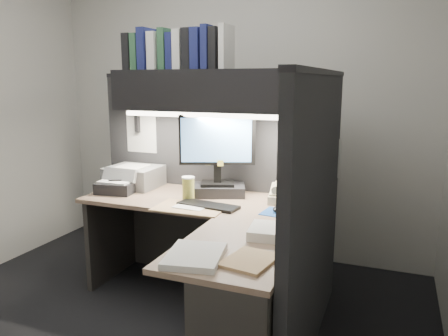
{
  "coord_description": "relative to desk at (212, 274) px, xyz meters",
  "views": [
    {
      "loc": [
        1.38,
        -2.22,
        1.57
      ],
      "look_at": [
        0.3,
        0.51,
        0.98
      ],
      "focal_mm": 35.0,
      "sensor_mm": 36.0,
      "label": 1
    }
  ],
  "objects": [
    {
      "name": "floor",
      "position": [
        -0.43,
        0.0,
        -0.44
      ],
      "size": [
        3.5,
        3.5,
        0.0
      ],
      "primitive_type": "plane",
      "color": "black",
      "rests_on": "ground"
    },
    {
      "name": "wall_back",
      "position": [
        -0.43,
        1.5,
        0.91
      ],
      "size": [
        3.5,
        0.04,
        2.7
      ],
      "primitive_type": "cube",
      "color": "beige",
      "rests_on": "floor"
    },
    {
      "name": "partition_back",
      "position": [
        -0.4,
        0.93,
        0.36
      ],
      "size": [
        1.9,
        0.06,
        1.6
      ],
      "primitive_type": "cube",
      "color": "black",
      "rests_on": "floor"
    },
    {
      "name": "partition_right",
      "position": [
        0.55,
        0.18,
        0.36
      ],
      "size": [
        0.06,
        1.5,
        1.6
      ],
      "primitive_type": "cube",
      "color": "black",
      "rests_on": "floor"
    },
    {
      "name": "desk",
      "position": [
        0.0,
        0.0,
        0.0
      ],
      "size": [
        1.7,
        1.53,
        0.73
      ],
      "color": "#90715C",
      "rests_on": "floor"
    },
    {
      "name": "overhead_shelf",
      "position": [
        -0.3,
        0.75,
        1.06
      ],
      "size": [
        1.55,
        0.34,
        0.3
      ],
      "primitive_type": "cube",
      "color": "black",
      "rests_on": "partition_back"
    },
    {
      "name": "task_light_tube",
      "position": [
        -0.3,
        0.61,
        0.89
      ],
      "size": [
        1.32,
        0.04,
        0.04
      ],
      "primitive_type": "cylinder",
      "rotation": [
        0.0,
        1.57,
        0.0
      ],
      "color": "white",
      "rests_on": "overhead_shelf"
    },
    {
      "name": "monitor",
      "position": [
        -0.26,
        0.7,
        0.52
      ],
      "size": [
        0.53,
        0.37,
        0.6
      ],
      "rotation": [
        0.0,
        0.0,
        0.37
      ],
      "color": "black",
      "rests_on": "desk"
    },
    {
      "name": "keyboard",
      "position": [
        -0.2,
        0.39,
        0.3
      ],
      "size": [
        0.44,
        0.2,
        0.02
      ],
      "primitive_type": "cube",
      "rotation": [
        0.0,
        0.0,
        -0.13
      ],
      "color": "black",
      "rests_on": "desk"
    },
    {
      "name": "mousepad",
      "position": [
        0.29,
        0.44,
        0.29
      ],
      "size": [
        0.24,
        0.22,
        0.0
      ],
      "primitive_type": "cube",
      "rotation": [
        0.0,
        0.0,
        -0.1
      ],
      "color": "#1B4A99",
      "rests_on": "desk"
    },
    {
      "name": "mouse",
      "position": [
        0.27,
        0.45,
        0.31
      ],
      "size": [
        0.07,
        0.1,
        0.04
      ],
      "primitive_type": "ellipsoid",
      "rotation": [
        0.0,
        0.0,
        0.08
      ],
      "color": "black",
      "rests_on": "mousepad"
    },
    {
      "name": "telephone",
      "position": [
        0.26,
        0.72,
        0.33
      ],
      "size": [
        0.27,
        0.28,
        0.1
      ],
      "primitive_type": "cube",
      "rotation": [
        0.0,
        0.0,
        0.15
      ],
      "color": "#B7AF8D",
      "rests_on": "desk"
    },
    {
      "name": "coffee_cup",
      "position": [
        -0.4,
        0.5,
        0.37
      ],
      "size": [
        0.09,
        0.09,
        0.16
      ],
      "primitive_type": "cylinder",
      "rotation": [
        0.0,
        0.0,
        -0.09
      ],
      "color": "#B0A546",
      "rests_on": "desk"
    },
    {
      "name": "printer",
      "position": [
        -0.99,
        0.71,
        0.37
      ],
      "size": [
        0.4,
        0.34,
        0.16
      ],
      "primitive_type": "cube",
      "rotation": [
        0.0,
        0.0,
        -0.0
      ],
      "color": "gray",
      "rests_on": "desk"
    },
    {
      "name": "notebook_stack",
      "position": [
        -1.0,
        0.49,
        0.33
      ],
      "size": [
        0.31,
        0.27,
        0.08
      ],
      "primitive_type": "cube",
      "rotation": [
        0.0,
        0.0,
        0.15
      ],
      "color": "black",
      "rests_on": "desk"
    },
    {
      "name": "open_folder",
      "position": [
        -0.3,
        0.32,
        0.29
      ],
      "size": [
        0.48,
        0.32,
        0.01
      ],
      "primitive_type": "cube",
      "rotation": [
        0.0,
        0.0,
        0.03
      ],
      "color": "tan",
      "rests_on": "desk"
    },
    {
      "name": "paper_stack_a",
      "position": [
        0.38,
        0.0,
        0.31
      ],
      "size": [
        0.31,
        0.27,
        0.05
      ],
      "primitive_type": "cube",
      "rotation": [
        0.0,
        0.0,
        0.13
      ],
      "color": "white",
      "rests_on": "desk"
    },
    {
      "name": "paper_stack_b",
      "position": [
        0.1,
        -0.44,
        0.3
      ],
      "size": [
        0.31,
        0.37,
        0.03
      ],
      "primitive_type": "cube",
      "rotation": [
        0.0,
        0.0,
        0.19
      ],
      "color": "white",
      "rests_on": "desk"
    },
    {
      "name": "manila_stack",
      "position": [
        0.35,
        -0.37,
        0.29
      ],
      "size": [
        0.25,
        0.3,
        0.02
      ],
      "primitive_type": "cube",
      "rotation": [
        0.0,
        0.0,
        -0.17
      ],
      "color": "tan",
      "rests_on": "desk"
    },
    {
      "name": "binder_row",
      "position": [
        -0.59,
        0.75,
        1.35
      ],
      "size": [
        0.83,
        0.26,
        0.31
      ],
      "color": "black",
      "rests_on": "overhead_shelf"
    },
    {
      "name": "pinned_papers",
      "position": [
        -0.0,
        0.56,
        0.61
      ],
      "size": [
        1.76,
        1.31,
        0.51
      ],
      "color": "white",
      "rests_on": "partition_back"
    }
  ]
}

